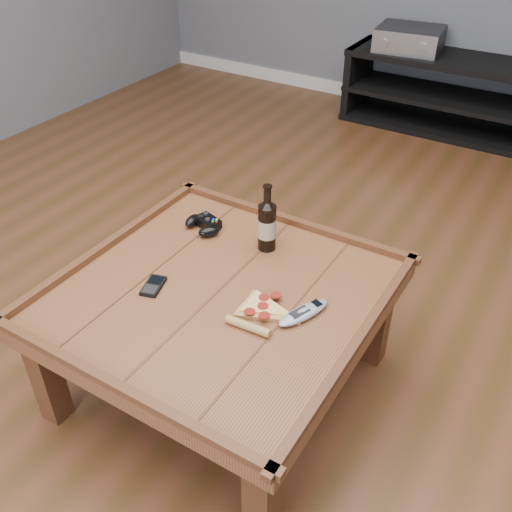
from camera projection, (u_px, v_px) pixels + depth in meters
The scene contains 10 objects.
ground at pixel (223, 384), 2.13m from camera, with size 6.00×6.00×0.00m, color #4A2E15.
baseboard at pixel (453, 111), 4.16m from camera, with size 5.00×0.02×0.10m, color silver.
coffee_table at pixel (219, 304), 1.90m from camera, with size 1.03×1.03×0.48m.
media_console at pixel (449, 95), 3.88m from camera, with size 1.40×0.45×0.50m.
beer_bottle at pixel (267, 224), 2.00m from camera, with size 0.07×0.07×0.26m.
game_controller at pixel (204, 224), 2.15m from camera, with size 0.17×0.14×0.05m.
pizza_slice at pixel (261, 311), 1.77m from camera, with size 0.18×0.27×0.03m.
smartphone at pixel (153, 286), 1.88m from camera, with size 0.08×0.12×0.01m.
remote_control at pixel (303, 313), 1.76m from camera, with size 0.13×0.20×0.03m.
av_receiver at pixel (409, 39), 3.83m from camera, with size 0.46×0.40×0.15m.
Camera 1 is at (0.86, -1.17, 1.64)m, focal length 40.00 mm.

